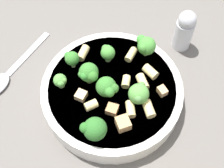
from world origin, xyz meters
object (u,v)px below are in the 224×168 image
at_px(chicken_chunk_1, 112,109).
at_px(pepper_shaker, 184,30).
at_px(broccoli_floret_2, 89,73).
at_px(rigatoni_2, 130,109).
at_px(chicken_chunk_3, 162,91).
at_px(spoon, 5,76).
at_px(chicken_chunk_0, 81,95).
at_px(chicken_chunk_2, 123,123).
at_px(broccoli_floret_0, 109,89).
at_px(broccoli_floret_4, 139,94).
at_px(broccoli_floret_7, 108,52).
at_px(broccoli_floret_6, 95,129).
at_px(broccoli_floret_3, 145,45).
at_px(rigatoni_6, 93,106).
at_px(broccoli_floret_5, 60,81).
at_px(rigatoni_7, 149,109).
at_px(rigatoni_1, 131,55).
at_px(broccoli_floret_1, 72,58).
at_px(pasta_bowl, 112,92).
at_px(rigatoni_0, 142,82).
at_px(rigatoni_4, 126,82).
at_px(rigatoni_5, 83,53).
at_px(rigatoni_3, 150,72).

distance_m(chicken_chunk_1, pepper_shaker, 0.22).
bearing_deg(broccoli_floret_2, rigatoni_2, 91.71).
height_order(chicken_chunk_3, spoon, chicken_chunk_3).
height_order(chicken_chunk_0, chicken_chunk_2, chicken_chunk_2).
height_order(broccoli_floret_0, broccoli_floret_4, broccoli_floret_4).
height_order(chicken_chunk_1, pepper_shaker, pepper_shaker).
relative_size(chicken_chunk_3, spoon, 0.09).
bearing_deg(broccoli_floret_7, broccoli_floret_2, 8.45).
distance_m(broccoli_floret_6, pepper_shaker, 0.27).
bearing_deg(chicken_chunk_0, spoon, -72.15).
distance_m(broccoli_floret_3, rigatoni_6, 0.14).
relative_size(broccoli_floret_5, rigatoni_6, 1.39).
bearing_deg(rigatoni_7, rigatoni_1, -125.68).
height_order(broccoli_floret_1, broccoli_floret_4, broccoli_floret_4).
bearing_deg(chicken_chunk_0, rigatoni_1, 175.74).
relative_size(rigatoni_1, chicken_chunk_3, 1.67).
relative_size(broccoli_floret_2, rigatoni_7, 1.51).
relative_size(broccoli_floret_5, pepper_shaker, 0.31).
height_order(broccoli_floret_4, pepper_shaker, pepper_shaker).
height_order(broccoli_floret_5, chicken_chunk_3, broccoli_floret_5).
xyz_separation_m(pasta_bowl, rigatoni_7, (-0.01, 0.07, 0.03)).
distance_m(chicken_chunk_0, chicken_chunk_1, 0.06).
height_order(chicken_chunk_1, chicken_chunk_3, same).
xyz_separation_m(broccoli_floret_3, rigatoni_2, (0.11, 0.06, -0.02)).
xyz_separation_m(rigatoni_0, rigatoni_4, (0.02, -0.02, -0.00)).
height_order(broccoli_floret_2, chicken_chunk_2, broccoli_floret_2).
relative_size(rigatoni_1, spoon, 0.15).
bearing_deg(rigatoni_7, chicken_chunk_1, -48.52).
height_order(broccoli_floret_0, rigatoni_2, broccoli_floret_0).
bearing_deg(rigatoni_4, broccoli_floret_1, -70.38).
bearing_deg(chicken_chunk_1, rigatoni_5, -113.69).
xyz_separation_m(broccoli_floret_2, broccoli_floret_3, (-0.11, 0.03, -0.00)).
bearing_deg(broccoli_floret_6, pepper_shaker, -176.52).
distance_m(rigatoni_4, chicken_chunk_1, 0.06).
xyz_separation_m(rigatoni_5, chicken_chunk_2, (0.06, 0.14, 0.00)).
bearing_deg(broccoli_floret_1, chicken_chunk_2, 78.31).
bearing_deg(broccoli_floret_1, rigatoni_5, -175.62).
distance_m(broccoli_floret_6, chicken_chunk_2, 0.05).
distance_m(broccoli_floret_3, rigatoni_0, 0.07).
bearing_deg(rigatoni_4, rigatoni_1, -148.78).
distance_m(broccoli_floret_6, chicken_chunk_3, 0.14).
bearing_deg(broccoli_floret_4, chicken_chunk_2, 11.96).
height_order(pasta_bowl, spoon, pasta_bowl).
bearing_deg(broccoli_floret_3, chicken_chunk_3, 59.38).
xyz_separation_m(rigatoni_7, pepper_shaker, (-0.18, -0.05, -0.00)).
bearing_deg(chicken_chunk_3, broccoli_floret_2, -58.87).
xyz_separation_m(broccoli_floret_4, spoon, (0.11, -0.23, -0.06)).
bearing_deg(rigatoni_3, pasta_bowl, -27.16).
height_order(broccoli_floret_0, broccoli_floret_5, broccoli_floret_0).
relative_size(pasta_bowl, rigatoni_5, 8.65).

